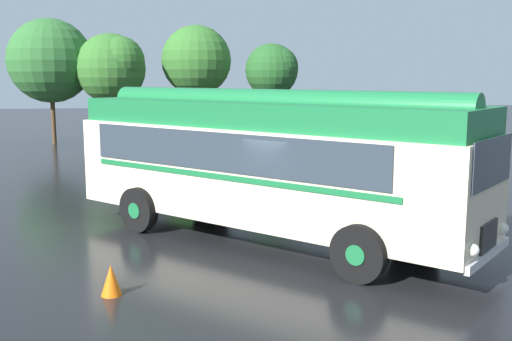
{
  "coord_description": "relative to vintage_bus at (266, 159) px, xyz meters",
  "views": [
    {
      "loc": [
        -2.77,
        -12.66,
        3.79
      ],
      "look_at": [
        -0.56,
        2.21,
        1.4
      ],
      "focal_mm": 42.0,
      "sensor_mm": 36.0,
      "label": 1
    }
  ],
  "objects": [
    {
      "name": "tree_right_of_centre",
      "position": [
        3.79,
        20.36,
        2.24
      ],
      "size": [
        3.0,
        3.0,
        5.59
      ],
      "color": "#4C3823",
      "rests_on": "ground"
    },
    {
      "name": "tree_left_of_centre",
      "position": [
        -5.05,
        20.27,
        2.37
      ],
      "size": [
        3.76,
        3.76,
        6.06
      ],
      "color": "#4C3823",
      "rests_on": "ground"
    },
    {
      "name": "ground_plane",
      "position": [
        0.55,
        -0.7,
        -1.89
      ],
      "size": [
        120.0,
        120.0,
        0.0
      ],
      "primitive_type": "plane",
      "color": "black"
    },
    {
      "name": "vintage_bus",
      "position": [
        0.0,
        0.0,
        0.0
      ],
      "size": [
        8.78,
        8.94,
        3.49
      ],
      "color": "beige",
      "rests_on": "ground"
    },
    {
      "name": "car_mid_left",
      "position": [
        -2.03,
        13.37,
        -1.05
      ],
      "size": [
        2.29,
        4.36,
        1.66
      ],
      "color": "black",
      "rests_on": "ground"
    },
    {
      "name": "traffic_cone",
      "position": [
        -3.25,
        -3.13,
        -1.62
      ],
      "size": [
        0.36,
        0.36,
        0.55
      ],
      "primitive_type": "cone",
      "color": "orange",
      "rests_on": "ground"
    },
    {
      "name": "car_far_right",
      "position": [
        3.67,
        13.19,
        -1.05
      ],
      "size": [
        2.24,
        4.34,
        1.66
      ],
      "color": "#B7BABF",
      "rests_on": "ground"
    },
    {
      "name": "box_van",
      "position": [
        6.4,
        13.04,
        -0.53
      ],
      "size": [
        2.61,
        5.88,
        2.5
      ],
      "color": "#B2B7BC",
      "rests_on": "ground"
    },
    {
      "name": "tree_far_left",
      "position": [
        -8.57,
        21.06,
        2.63
      ],
      "size": [
        4.58,
        4.58,
        6.88
      ],
      "color": "#4C3823",
      "rests_on": "ground"
    },
    {
      "name": "car_near_left",
      "position": [
        -4.66,
        12.86,
        -1.05
      ],
      "size": [
        2.16,
        4.3,
        1.66
      ],
      "color": "#4C5156",
      "rests_on": "ground"
    },
    {
      "name": "tree_centre",
      "position": [
        -0.55,
        21.4,
        2.8
      ],
      "size": [
        3.96,
        3.96,
        6.62
      ],
      "color": "#4C3823",
      "rests_on": "ground"
    },
    {
      "name": "car_mid_right",
      "position": [
        0.75,
        13.42,
        -1.05
      ],
      "size": [
        2.39,
        4.39,
        1.66
      ],
      "color": "navy",
      "rests_on": "ground"
    }
  ]
}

